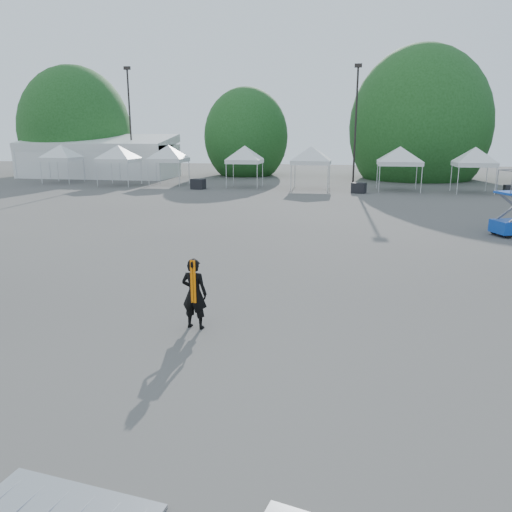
# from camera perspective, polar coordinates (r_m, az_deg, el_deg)

# --- Properties ---
(ground) EXTENTS (120.00, 120.00, 0.00)m
(ground) POSITION_cam_1_polar(r_m,az_deg,el_deg) (12.93, -1.93, -5.45)
(ground) COLOR #474442
(ground) RESTS_ON ground
(marquee) EXTENTS (15.00, 6.25, 4.23)m
(marquee) POSITION_cam_1_polar(r_m,az_deg,el_deg) (53.04, -17.53, 10.72)
(marquee) COLOR white
(marquee) RESTS_ON ground
(light_pole_west) EXTENTS (0.60, 0.25, 10.30)m
(light_pole_west) POSITION_cam_1_polar(r_m,az_deg,el_deg) (50.37, -14.22, 15.13)
(light_pole_west) COLOR black
(light_pole_west) RESTS_ON ground
(light_pole_east) EXTENTS (0.60, 0.25, 9.80)m
(light_pole_east) POSITION_cam_1_polar(r_m,az_deg,el_deg) (43.93, 11.35, 15.20)
(light_pole_east) COLOR black
(light_pole_east) RESTS_ON ground
(tree_far_w) EXTENTS (4.80, 4.80, 7.30)m
(tree_far_w) POSITION_cam_1_polar(r_m,az_deg,el_deg) (57.55, -19.92, 13.30)
(tree_far_w) COLOR #382314
(tree_far_w) RESTS_ON ground
(tree_mid_w) EXTENTS (4.16, 4.16, 6.33)m
(tree_mid_w) POSITION_cam_1_polar(r_m,az_deg,el_deg) (53.00, -1.13, 13.46)
(tree_mid_w) COLOR #382314
(tree_mid_w) RESTS_ON ground
(tree_mid_e) EXTENTS (5.12, 5.12, 7.79)m
(tree_mid_e) POSITION_cam_1_polar(r_m,az_deg,el_deg) (51.31, 18.14, 13.81)
(tree_mid_e) COLOR #382314
(tree_mid_e) RESTS_ON ground
(tent_a) EXTENTS (3.93, 3.93, 3.88)m
(tent_a) POSITION_cam_1_polar(r_m,az_deg,el_deg) (47.98, -21.42, 11.45)
(tent_a) COLOR silver
(tent_a) RESTS_ON ground
(tent_b) EXTENTS (4.14, 4.14, 3.88)m
(tent_b) POSITION_cam_1_polar(r_m,az_deg,el_deg) (44.07, -15.50, 11.77)
(tent_b) COLOR silver
(tent_b) RESTS_ON ground
(tent_c) EXTENTS (4.03, 4.03, 3.88)m
(tent_c) POSITION_cam_1_polar(r_m,az_deg,el_deg) (43.44, -9.99, 12.03)
(tent_c) COLOR silver
(tent_c) RESTS_ON ground
(tent_d) EXTENTS (3.81, 3.81, 3.88)m
(tent_d) POSITION_cam_1_polar(r_m,az_deg,el_deg) (40.85, -1.30, 12.13)
(tent_d) COLOR silver
(tent_d) RESTS_ON ground
(tent_e) EXTENTS (4.24, 4.24, 3.88)m
(tent_e) POSITION_cam_1_polar(r_m,az_deg,el_deg) (39.77, 6.35, 12.00)
(tent_e) COLOR silver
(tent_e) RESTS_ON ground
(tent_f) EXTENTS (4.53, 4.53, 3.88)m
(tent_f) POSITION_cam_1_polar(r_m,az_deg,el_deg) (39.86, 16.16, 11.56)
(tent_f) COLOR silver
(tent_f) RESTS_ON ground
(tent_g) EXTENTS (3.88, 3.88, 3.88)m
(tent_g) POSITION_cam_1_polar(r_m,az_deg,el_deg) (40.19, 23.79, 10.96)
(tent_g) COLOR silver
(tent_g) RESTS_ON ground
(man) EXTENTS (0.63, 0.46, 1.62)m
(man) POSITION_cam_1_polar(r_m,az_deg,el_deg) (11.19, -7.06, -4.27)
(man) COLOR black
(man) RESTS_ON ground
(crate_west) EXTENTS (1.14, 0.95, 0.79)m
(crate_west) POSITION_cam_1_polar(r_m,az_deg,el_deg) (39.92, -6.63, 8.17)
(crate_west) COLOR black
(crate_west) RESTS_ON ground
(crate_mid) EXTENTS (1.15, 1.02, 0.75)m
(crate_mid) POSITION_cam_1_polar(r_m,az_deg,el_deg) (37.71, 11.66, 7.62)
(crate_mid) COLOR black
(crate_mid) RESTS_ON ground
(crate_east) EXTENTS (0.90, 0.70, 0.69)m
(crate_east) POSITION_cam_1_polar(r_m,az_deg,el_deg) (40.32, 27.10, 6.74)
(crate_east) COLOR black
(crate_east) RESTS_ON ground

